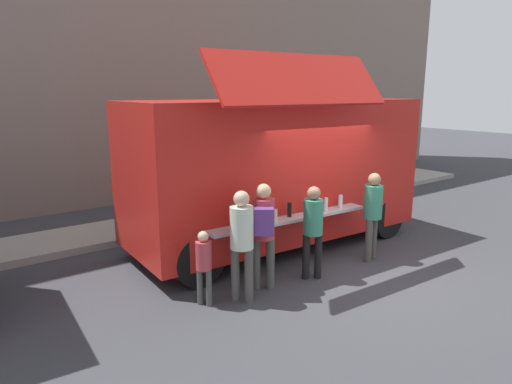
% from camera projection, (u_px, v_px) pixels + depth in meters
% --- Properties ---
extents(ground_plane, '(60.00, 60.00, 0.00)m').
position_uv_depth(ground_plane, '(350.00, 271.00, 8.15)').
color(ground_plane, '#38383D').
extents(curb_strip, '(28.00, 1.60, 0.15)m').
position_uv_depth(curb_strip, '(42.00, 246.00, 9.26)').
color(curb_strip, '#9E998E').
rests_on(curb_strip, ground).
extents(building_behind, '(32.00, 2.40, 10.78)m').
position_uv_depth(building_behind, '(27.00, 2.00, 11.73)').
color(building_behind, gray).
rests_on(building_behind, ground).
extents(food_truck_main, '(6.08, 3.11, 3.76)m').
position_uv_depth(food_truck_main, '(276.00, 168.00, 9.22)').
color(food_truck_main, red).
rests_on(food_truck_main, ground).
extents(trash_bin, '(0.60, 0.60, 0.96)m').
position_uv_depth(trash_bin, '(334.00, 182.00, 13.72)').
color(trash_bin, '#2B6038').
rests_on(trash_bin, ground).
extents(customer_front_ordering, '(0.33, 0.33, 1.61)m').
position_uv_depth(customer_front_ordering, '(313.00, 224.00, 7.63)').
color(customer_front_ordering, black).
rests_on(customer_front_ordering, ground).
extents(customer_mid_with_backpack, '(0.51, 0.56, 1.74)m').
position_uv_depth(customer_mid_with_backpack, '(263.00, 226.00, 7.18)').
color(customer_mid_with_backpack, '#474741').
rests_on(customer_mid_with_backpack, ground).
extents(customer_rear_waiting, '(0.35, 0.35, 1.73)m').
position_uv_depth(customer_rear_waiting, '(242.00, 236.00, 6.78)').
color(customer_rear_waiting, '#4B4542').
rests_on(customer_rear_waiting, ground).
extents(customer_extra_browsing, '(0.34, 0.34, 1.68)m').
position_uv_depth(customer_extra_browsing, '(373.00, 209.00, 8.47)').
color(customer_extra_browsing, '#4A463E').
rests_on(customer_extra_browsing, ground).
extents(child_near_queue, '(0.24, 0.24, 1.16)m').
position_uv_depth(child_near_queue, '(204.00, 261.00, 6.72)').
color(child_near_queue, '#484542').
rests_on(child_near_queue, ground).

